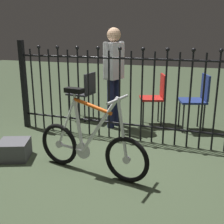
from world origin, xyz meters
The scene contains 8 objects.
ground_plane centered at (0.00, 0.00, 0.00)m, with size 20.00×20.00×0.00m, color #38442E.
iron_fence centered at (-0.04, 0.82, 0.67)m, with size 3.50×0.07×1.35m.
bicycle centered at (-0.13, -0.24, 0.31)m, with size 1.31×0.40×0.91m.
chair_charcoal centered at (-1.01, 1.51, 0.50)m, with size 0.41×0.41×0.81m.
chair_navy centered at (0.83, 1.56, 0.52)m, with size 0.47×0.47×0.86m.
chair_red centered at (0.20, 1.62, 0.50)m, with size 0.46×0.46×0.82m.
person_visitor centered at (-0.41, 1.30, 0.90)m, with size 0.26×0.46×1.53m.
display_crate centered at (-1.13, -0.23, 0.11)m, with size 0.34×0.34×0.22m, color #4C4C51.
Camera 1 is at (1.00, -2.73, 1.45)m, focal length 44.80 mm.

